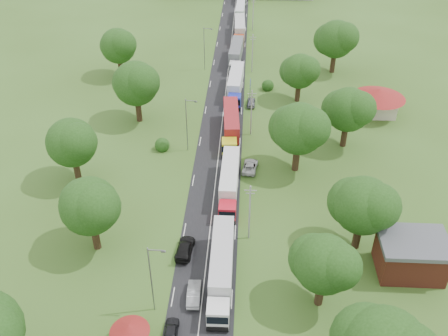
# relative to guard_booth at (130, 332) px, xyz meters

# --- Properties ---
(ground) EXTENTS (260.00, 260.00, 0.00)m
(ground) POSITION_rel_guard_booth_xyz_m (7.20, 25.00, -2.16)
(ground) COLOR #34501A
(ground) RESTS_ON ground
(road) EXTENTS (8.00, 200.00, 0.04)m
(road) POSITION_rel_guard_booth_xyz_m (7.20, 45.00, -2.16)
(road) COLOR black
(road) RESTS_ON ground
(guard_booth) EXTENTS (4.40, 4.40, 3.45)m
(guard_booth) POSITION_rel_guard_booth_xyz_m (0.00, 0.00, 0.00)
(guard_booth) COLOR #C0B69F
(guard_booth) RESTS_ON ground
(info_sign) EXTENTS (0.12, 3.10, 4.10)m
(info_sign) POSITION_rel_guard_booth_xyz_m (12.40, 60.00, 0.84)
(info_sign) COLOR slate
(info_sign) RESTS_ON ground
(pole_1) EXTENTS (1.60, 0.24, 9.00)m
(pole_1) POSITION_rel_guard_booth_xyz_m (12.70, 18.00, 2.52)
(pole_1) COLOR gray
(pole_1) RESTS_ON ground
(pole_2) EXTENTS (1.60, 0.24, 9.00)m
(pole_2) POSITION_rel_guard_booth_xyz_m (12.70, 46.00, 2.52)
(pole_2) COLOR gray
(pole_2) RESTS_ON ground
(pole_3) EXTENTS (1.60, 0.24, 9.00)m
(pole_3) POSITION_rel_guard_booth_xyz_m (12.70, 74.00, 2.52)
(pole_3) COLOR gray
(pole_3) RESTS_ON ground
(pole_4) EXTENTS (1.60, 0.24, 9.00)m
(pole_4) POSITION_rel_guard_booth_xyz_m (12.70, 102.00, 2.52)
(pole_4) COLOR gray
(pole_4) RESTS_ON ground
(lamp_0) EXTENTS (2.03, 0.22, 10.00)m
(lamp_0) POSITION_rel_guard_booth_xyz_m (1.85, 5.00, 3.39)
(lamp_0) COLOR slate
(lamp_0) RESTS_ON ground
(lamp_1) EXTENTS (2.03, 0.22, 10.00)m
(lamp_1) POSITION_rel_guard_booth_xyz_m (1.85, 40.00, 3.39)
(lamp_1) COLOR slate
(lamp_1) RESTS_ON ground
(lamp_2) EXTENTS (2.03, 0.22, 10.00)m
(lamp_2) POSITION_rel_guard_booth_xyz_m (1.85, 75.00, 3.39)
(lamp_2) COLOR slate
(lamp_2) RESTS_ON ground
(tree_2) EXTENTS (8.00, 8.00, 10.10)m
(tree_2) POSITION_rel_guard_booth_xyz_m (21.19, 7.14, 4.43)
(tree_2) COLOR #382616
(tree_2) RESTS_ON ground
(tree_3) EXTENTS (8.80, 8.80, 11.07)m
(tree_3) POSITION_rel_guard_booth_xyz_m (27.19, 17.16, 5.06)
(tree_3) COLOR #382616
(tree_3) RESTS_ON ground
(tree_4) EXTENTS (9.60, 9.60, 12.05)m
(tree_4) POSITION_rel_guard_booth_xyz_m (20.19, 35.17, 5.69)
(tree_4) COLOR #382616
(tree_4) RESTS_ON ground
(tree_5) EXTENTS (8.80, 8.80, 11.07)m
(tree_5) POSITION_rel_guard_booth_xyz_m (29.19, 43.16, 5.06)
(tree_5) COLOR #382616
(tree_5) RESTS_ON ground
(tree_6) EXTENTS (8.00, 8.00, 10.10)m
(tree_6) POSITION_rel_guard_booth_xyz_m (22.19, 60.14, 4.43)
(tree_6) COLOR #382616
(tree_6) RESTS_ON ground
(tree_7) EXTENTS (9.60, 9.60, 12.05)m
(tree_7) POSITION_rel_guard_booth_xyz_m (31.19, 75.17, 5.69)
(tree_7) COLOR #382616
(tree_7) RESTS_ON ground
(tree_10) EXTENTS (8.80, 8.80, 11.07)m
(tree_10) POSITION_rel_guard_booth_xyz_m (-7.81, 15.16, 5.06)
(tree_10) COLOR #382616
(tree_10) RESTS_ON ground
(tree_11) EXTENTS (8.80, 8.80, 11.07)m
(tree_11) POSITION_rel_guard_booth_xyz_m (-14.81, 30.16, 5.06)
(tree_11) COLOR #382616
(tree_11) RESTS_ON ground
(tree_12) EXTENTS (9.60, 9.60, 12.05)m
(tree_12) POSITION_rel_guard_booth_xyz_m (-8.81, 50.17, 5.69)
(tree_12) COLOR #382616
(tree_12) RESTS_ON ground
(tree_13) EXTENTS (8.80, 8.80, 11.07)m
(tree_13) POSITION_rel_guard_booth_xyz_m (-16.81, 70.16, 5.06)
(tree_13) COLOR #382616
(tree_13) RESTS_ON ground
(house_brick) EXTENTS (8.60, 6.60, 5.20)m
(house_brick) POSITION_rel_guard_booth_xyz_m (33.20, 13.00, 0.48)
(house_brick) COLOR maroon
(house_brick) RESTS_ON ground
(house_cream) EXTENTS (10.08, 10.08, 5.80)m
(house_cream) POSITION_rel_guard_booth_xyz_m (37.20, 55.00, 1.48)
(house_cream) COLOR #C0B69F
(house_cream) RESTS_ON ground
(truck_0) EXTENTS (2.77, 15.55, 4.31)m
(truck_0) POSITION_rel_guard_booth_xyz_m (9.37, 10.11, 0.12)
(truck_0) COLOR white
(truck_0) RESTS_ON ground
(truck_1) EXTENTS (2.73, 14.97, 4.15)m
(truck_1) POSITION_rel_guard_booth_xyz_m (9.55, 28.05, 0.04)
(truck_1) COLOR red
(truck_1) RESTS_ON ground
(truck_2) EXTENTS (3.46, 15.53, 4.29)m
(truck_2) POSITION_rel_guard_booth_xyz_m (9.07, 45.39, 0.11)
(truck_2) COLOR gold
(truck_2) RESTS_ON ground
(truck_3) EXTENTS (3.26, 15.53, 4.29)m
(truck_3) POSITION_rel_guard_booth_xyz_m (9.31, 62.49, 0.11)
(truck_3) COLOR #1B28A3
(truck_3) RESTS_ON ground
(truck_4) EXTENTS (3.26, 15.32, 4.23)m
(truck_4) POSITION_rel_guard_booth_xyz_m (8.87, 78.98, 0.08)
(truck_4) COLOR silver
(truck_4) RESTS_ON ground
(truck_5) EXTENTS (3.05, 15.49, 4.28)m
(truck_5) POSITION_rel_guard_booth_xyz_m (9.25, 96.14, 0.11)
(truck_5) COLOR #A73B19
(truck_5) RESTS_ON ground
(truck_6) EXTENTS (2.62, 13.98, 3.87)m
(truck_6) POSITION_rel_guard_booth_xyz_m (8.98, 111.02, -0.11)
(truck_6) COLOR #266630
(truck_6) RESTS_ON ground
(car_lane_front) EXTENTS (1.68, 3.97, 1.34)m
(car_lane_front) POSITION_rel_guard_booth_xyz_m (4.20, 1.50, -1.49)
(car_lane_front) COLOR black
(car_lane_front) RESTS_ON ground
(car_lane_mid) EXTENTS (1.76, 4.58, 1.49)m
(car_lane_mid) POSITION_rel_guard_booth_xyz_m (6.20, 7.00, -1.42)
(car_lane_mid) COLOR #93959A
(car_lane_mid) RESTS_ON ground
(car_lane_rear) EXTENTS (2.52, 5.37, 1.51)m
(car_lane_rear) POSITION_rel_guard_booth_xyz_m (4.20, 14.68, -1.41)
(car_lane_rear) COLOR black
(car_lane_rear) RESTS_ON ground
(car_verge_near) EXTENTS (2.89, 5.20, 1.38)m
(car_verge_near) POSITION_rel_guard_booth_xyz_m (12.70, 34.54, -1.48)
(car_verge_near) COLOR silver
(car_verge_near) RESTS_ON ground
(car_verge_far) EXTENTS (1.75, 4.14, 1.40)m
(car_verge_far) POSITION_rel_guard_booth_xyz_m (12.70, 57.55, -1.46)
(car_verge_far) COLOR slate
(car_verge_far) RESTS_ON ground
(pedestrian_booth) EXTENTS (1.20, 1.19, 1.95)m
(pedestrian_booth) POSITION_rel_guard_booth_xyz_m (0.70, 0.44, -1.19)
(pedestrian_booth) COLOR gray
(pedestrian_booth) RESTS_ON ground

